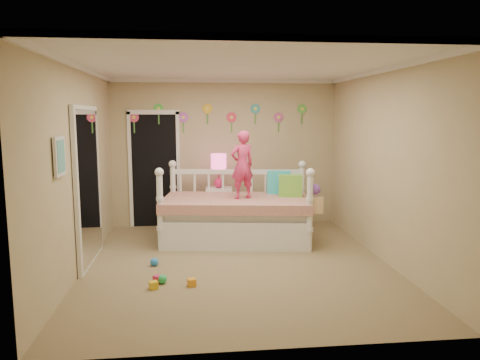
{
  "coord_description": "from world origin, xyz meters",
  "views": [
    {
      "loc": [
        -0.58,
        -5.79,
        1.98
      ],
      "look_at": [
        0.1,
        0.6,
        1.05
      ],
      "focal_mm": 33.68,
      "sensor_mm": 36.0,
      "label": 1
    }
  ],
  "objects": [
    {
      "name": "mirror_closet",
      "position": [
        -1.96,
        0.3,
        1.05
      ],
      "size": [
        0.07,
        1.3,
        2.1
      ],
      "primitive_type": "cube",
      "color": "white",
      "rests_on": "left_wall"
    },
    {
      "name": "child",
      "position": [
        0.18,
        1.05,
        1.22
      ],
      "size": [
        0.45,
        0.37,
        1.05
      ],
      "primitive_type": "imported",
      "rotation": [
        0.0,
        0.0,
        3.5
      ],
      "color": "#DA3165",
      "rests_on": "daybed"
    },
    {
      "name": "ceiling",
      "position": [
        0.0,
        0.0,
        2.6
      ],
      "size": [
        4.0,
        4.5,
        0.01
      ],
      "primitive_type": "cube",
      "color": "white",
      "rests_on": "floor"
    },
    {
      "name": "flower_decals",
      "position": [
        -0.09,
        2.24,
        1.94
      ],
      "size": [
        3.4,
        0.02,
        0.5
      ],
      "primitive_type": null,
      "color": "#B2668C",
      "rests_on": "back_wall"
    },
    {
      "name": "closet_doorway",
      "position": [
        -1.25,
        2.23,
        1.03
      ],
      "size": [
        0.9,
        0.04,
        2.07
      ],
      "primitive_type": "cube",
      "color": "black",
      "rests_on": "back_wall"
    },
    {
      "name": "right_wall",
      "position": [
        2.0,
        0.0,
        1.3
      ],
      "size": [
        0.01,
        4.5,
        2.6
      ],
      "primitive_type": "cube",
      "color": "tan",
      "rests_on": "floor"
    },
    {
      "name": "wall_picture",
      "position": [
        -1.97,
        -0.9,
        1.55
      ],
      "size": [
        0.05,
        0.34,
        0.42
      ],
      "primitive_type": "cube",
      "color": "white",
      "rests_on": "left_wall"
    },
    {
      "name": "pillow_turquoise",
      "position": [
        0.83,
        1.4,
        0.88
      ],
      "size": [
        0.4,
        0.21,
        0.38
      ],
      "primitive_type": "cube",
      "rotation": [
        0.0,
        0.0,
        -0.21
      ],
      "color": "#2ACFD5",
      "rests_on": "daybed"
    },
    {
      "name": "crown_molding",
      "position": [
        0.0,
        0.0,
        2.57
      ],
      "size": [
        4.0,
        4.5,
        0.06
      ],
      "primitive_type": null,
      "color": "white",
      "rests_on": "ceiling"
    },
    {
      "name": "floor",
      "position": [
        0.0,
        0.0,
        0.0
      ],
      "size": [
        4.0,
        4.5,
        0.01
      ],
      "primitive_type": "cube",
      "color": "#7F684C",
      "rests_on": "ground"
    },
    {
      "name": "table_lamp",
      "position": [
        -0.13,
        1.84,
        1.13
      ],
      "size": [
        0.26,
        0.26,
        0.58
      ],
      "color": "#E41E5F",
      "rests_on": "nightstand"
    },
    {
      "name": "pillow_lime",
      "position": [
        0.96,
        1.11,
        0.87
      ],
      "size": [
        0.39,
        0.21,
        0.35
      ],
      "primitive_type": "cube",
      "rotation": [
        0.0,
        0.0,
        -0.2
      ],
      "color": "#70C03A",
      "rests_on": "daybed"
    },
    {
      "name": "daybed",
      "position": [
        0.09,
        1.12,
        0.62
      ],
      "size": [
        2.45,
        1.54,
        1.25
      ],
      "primitive_type": null,
      "rotation": [
        0.0,
        0.0,
        -0.13
      ],
      "color": "white",
      "rests_on": "floor"
    },
    {
      "name": "toy_scatter",
      "position": [
        -0.94,
        -0.25,
        0.06
      ],
      "size": [
        0.99,
        1.41,
        0.11
      ],
      "primitive_type": null,
      "rotation": [
        0.0,
        0.0,
        0.15
      ],
      "color": "#996666",
      "rests_on": "floor"
    },
    {
      "name": "hanging_bag",
      "position": [
        1.19,
        0.48,
        0.76
      ],
      "size": [
        0.2,
        0.16,
        0.36
      ],
      "primitive_type": null,
      "color": "beige",
      "rests_on": "daybed"
    },
    {
      "name": "nightstand",
      "position": [
        -0.13,
        1.84,
        0.37
      ],
      "size": [
        0.46,
        0.36,
        0.74
      ],
      "primitive_type": "cube",
      "rotation": [
        0.0,
        0.0,
        -0.06
      ],
      "color": "white",
      "rests_on": "floor"
    },
    {
      "name": "back_wall",
      "position": [
        0.0,
        2.25,
        1.3
      ],
      "size": [
        4.0,
        0.01,
        2.6
      ],
      "primitive_type": "cube",
      "color": "tan",
      "rests_on": "floor"
    },
    {
      "name": "left_wall",
      "position": [
        -2.0,
        0.0,
        1.3
      ],
      "size": [
        0.01,
        4.5,
        2.6
      ],
      "primitive_type": "cube",
      "color": "tan",
      "rests_on": "floor"
    }
  ]
}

